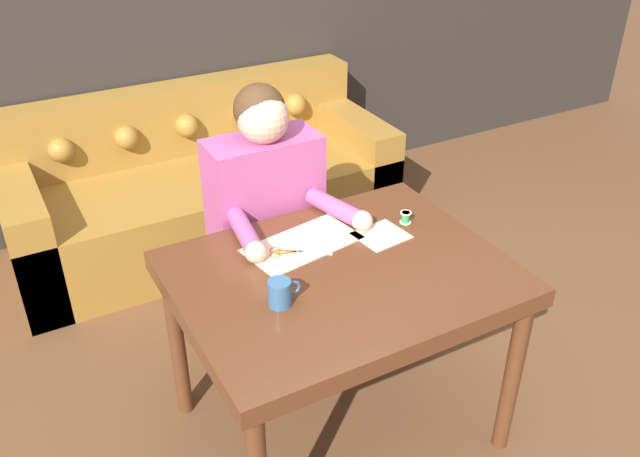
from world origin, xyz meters
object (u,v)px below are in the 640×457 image
couch (202,189)px  thread_spool (406,217)px  scissors (289,252)px  mug (280,293)px  dining_table (341,289)px  person (267,227)px

couch → thread_spool: (0.32, -1.50, 0.48)m
scissors → mug: size_ratio=1.99×
dining_table → thread_spool: 0.43m
person → mug: person is taller
scissors → dining_table: bearing=-59.4°
couch → thread_spool: bearing=-77.9°
person → mug: size_ratio=11.09×
dining_table → mug: bearing=-164.6°
scissors → mug: mug is taller
couch → person: bearing=-94.2°
dining_table → couch: bearing=88.0°
scissors → thread_spool: size_ratio=4.99×
couch → mug: bearing=-100.7°
person → thread_spool: bearing=-45.9°
person → thread_spool: person is taller
couch → person: (-0.08, -1.08, 0.34)m
dining_table → scissors: scissors is taller
dining_table → person: bearing=92.1°
mug → dining_table: bearing=15.4°
dining_table → mug: 0.31m
couch → person: 1.14m
thread_spool → couch: bearing=102.1°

